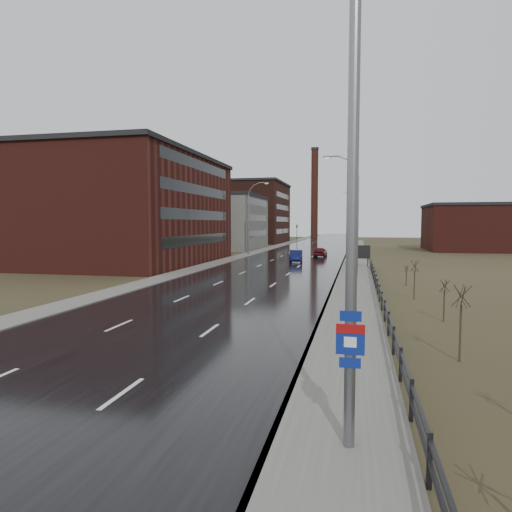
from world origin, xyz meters
The scene contains 23 objects.
road centered at (0.00, 60.00, 0.03)m, with size 14.00×300.00×0.06m, color black.
sidewalk_right centered at (8.60, 35.00, 0.09)m, with size 3.20×180.00×0.18m, color #595651.
curb_right centered at (7.08, 35.00, 0.09)m, with size 0.16×180.00×0.18m, color slate.
sidewalk_left centered at (-8.20, 60.00, 0.06)m, with size 2.40×260.00×0.12m, color #595651.
warehouse_near centered at (-20.99, 45.00, 6.76)m, with size 22.44×28.56×13.50m.
warehouse_mid centered at (-17.99, 78.00, 5.26)m, with size 16.32×20.40×10.50m.
warehouse_far centered at (-22.99, 108.00, 7.76)m, with size 26.52×24.48×15.50m.
building_right centered at (30.30, 82.00, 4.26)m, with size 18.36×16.32×8.50m.
smokestack centered at (-6.00, 150.00, 15.50)m, with size 2.70×2.70×30.70m.
streetlight_main centered at (8.47, 2.00, 6.06)m, with size 3.91×0.29×12.11m.
streetlight_right_mid centered at (8.50, 36.00, 5.84)m, with size 3.36×0.28×11.35m.
streetlight_left centered at (-7.70, 62.00, 5.84)m, with size 3.36×0.28×11.35m.
streetlight_right_far centered at (8.50, 90.00, 5.84)m, with size 3.36×0.28×11.35m.
guardrail centered at (10.30, 18.31, 0.71)m, with size 0.10×53.05×1.10m.
shrub_c centered at (12.57, 9.64, 1.49)m, with size 0.66×0.70×2.80m.
shrub_d centered at (13.24, 16.69, 1.14)m, with size 0.51×0.54×2.14m.
shrub_e centered at (12.56, 23.47, 1.37)m, with size 0.61×0.64×2.57m.
shrub_f centered at (12.73, 30.31, 0.86)m, with size 0.39×0.41×1.62m.
billboard centered at (9.10, 44.42, 1.72)m, with size 2.29×0.17×2.54m.
traffic_light_left centered at (-8.00, 120.00, 4.60)m, with size 0.58×2.73×5.30m.
traffic_light_right centered at (8.00, 120.00, 4.60)m, with size 0.58×2.73×5.30m.
car_near centered at (1.19, 50.05, 0.75)m, with size 1.59×4.56×1.50m, color #0C113F.
car_far centered at (3.50, 59.61, 0.72)m, with size 1.71×4.26×1.45m, color #490C13.
Camera 1 is at (8.93, -7.76, 4.99)m, focal length 32.00 mm.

